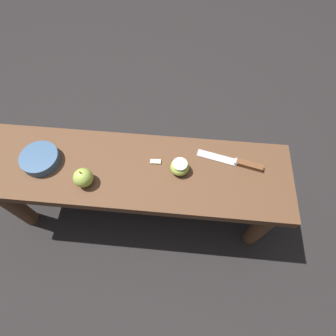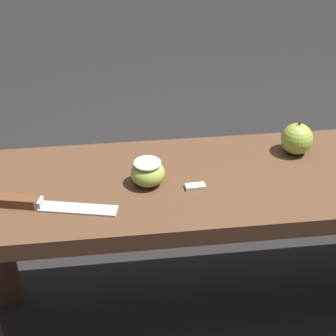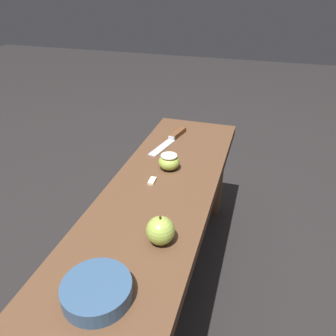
# 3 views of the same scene
# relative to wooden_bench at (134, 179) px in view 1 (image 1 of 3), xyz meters

# --- Properties ---
(ground_plane) EXTENTS (8.00, 8.00, 0.00)m
(ground_plane) POSITION_rel_wooden_bench_xyz_m (0.00, 0.00, -0.35)
(ground_plane) COLOR black
(wooden_bench) EXTENTS (1.24, 0.34, 0.44)m
(wooden_bench) POSITION_rel_wooden_bench_xyz_m (0.00, 0.00, 0.00)
(wooden_bench) COLOR brown
(wooden_bench) RESTS_ON ground_plane
(knife) EXTENTS (0.26, 0.08, 0.02)m
(knife) POSITION_rel_wooden_bench_xyz_m (-0.42, -0.06, 0.10)
(knife) COLOR #B7BABF
(knife) RESTS_ON wooden_bench
(apple_whole) EXTENTS (0.07, 0.07, 0.08)m
(apple_whole) POSITION_rel_wooden_bench_xyz_m (0.16, 0.07, 0.12)
(apple_whole) COLOR #9EB747
(apple_whole) RESTS_ON wooden_bench
(apple_cut) EXTENTS (0.07, 0.07, 0.05)m
(apple_cut) POSITION_rel_wooden_bench_xyz_m (-0.18, -0.01, 0.12)
(apple_cut) COLOR #9EB747
(apple_cut) RESTS_ON wooden_bench
(apple_slice_near_knife) EXTENTS (0.04, 0.02, 0.01)m
(apple_slice_near_knife) POSITION_rel_wooden_bench_xyz_m (-0.09, -0.04, 0.09)
(apple_slice_near_knife) COLOR beige
(apple_slice_near_knife) RESTS_ON wooden_bench
(bowl) EXTENTS (0.15, 0.15, 0.04)m
(bowl) POSITION_rel_wooden_bench_xyz_m (0.36, 0.00, 0.11)
(bowl) COLOR #335175
(bowl) RESTS_ON wooden_bench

